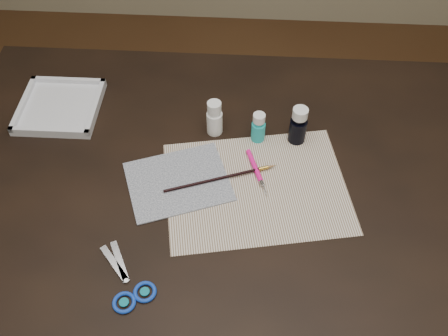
# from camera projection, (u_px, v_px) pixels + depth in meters

# --- Properties ---
(ground) EXTENTS (3.50, 3.50, 0.02)m
(ground) POSITION_uv_depth(u_px,v_px,m) (224.00, 321.00, 1.68)
(ground) COLOR #422614
(ground) RESTS_ON ground
(table) EXTENTS (1.30, 0.90, 0.75)m
(table) POSITION_uv_depth(u_px,v_px,m) (224.00, 265.00, 1.38)
(table) COLOR black
(table) RESTS_ON ground
(paper) EXTENTS (0.44, 0.36, 0.00)m
(paper) POSITION_uv_depth(u_px,v_px,m) (256.00, 187.00, 1.09)
(paper) COLOR silver
(paper) RESTS_ON table
(canvas) EXTENTS (0.26, 0.24, 0.00)m
(canvas) POSITION_uv_depth(u_px,v_px,m) (178.00, 181.00, 1.09)
(canvas) COLOR #121931
(canvas) RESTS_ON paper
(paint_bottle_white) EXTENTS (0.04, 0.04, 0.09)m
(paint_bottle_white) POSITION_uv_depth(u_px,v_px,m) (214.00, 118.00, 1.16)
(paint_bottle_white) COLOR white
(paint_bottle_white) RESTS_ON table
(paint_bottle_cyan) EXTENTS (0.03, 0.03, 0.08)m
(paint_bottle_cyan) POSITION_uv_depth(u_px,v_px,m) (258.00, 127.00, 1.15)
(paint_bottle_cyan) COLOR #1EB6B8
(paint_bottle_cyan) RESTS_ON table
(paint_bottle_navy) EXTENTS (0.04, 0.04, 0.10)m
(paint_bottle_navy) POSITION_uv_depth(u_px,v_px,m) (298.00, 125.00, 1.14)
(paint_bottle_navy) COLOR black
(paint_bottle_navy) RESTS_ON table
(paintbrush) EXTENTS (0.25, 0.10, 0.01)m
(paintbrush) POSITION_uv_depth(u_px,v_px,m) (221.00, 178.00, 1.09)
(paintbrush) COLOR black
(paintbrush) RESTS_ON canvas
(craft_knife) EXTENTS (0.06, 0.13, 0.01)m
(craft_knife) POSITION_uv_depth(u_px,v_px,m) (258.00, 173.00, 1.10)
(craft_knife) COLOR #FF1590
(craft_knife) RESTS_ON paper
(scissors) EXTENTS (0.18, 0.19, 0.01)m
(scissors) POSITION_uv_depth(u_px,v_px,m) (120.00, 276.00, 0.95)
(scissors) COLOR silver
(scissors) RESTS_ON table
(palette_tray) EXTENTS (0.19, 0.19, 0.02)m
(palette_tray) POSITION_uv_depth(u_px,v_px,m) (60.00, 106.00, 1.23)
(palette_tray) COLOR silver
(palette_tray) RESTS_ON table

